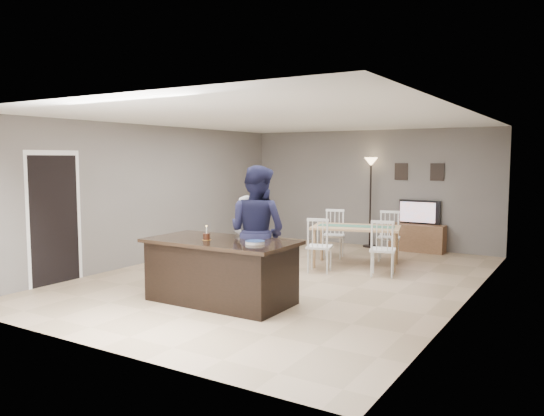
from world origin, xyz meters
The scene contains 14 objects.
floor centered at (0.00, 0.00, 0.00)m, with size 8.00×8.00×0.00m, color tan.
room_shell centered at (0.00, 0.00, 1.68)m, with size 8.00×8.00×8.00m.
kitchen_island centered at (0.00, -1.80, 0.45)m, with size 2.15×1.10×0.90m.
tv_console centered at (1.20, 3.77, 0.30)m, with size 1.20×0.40×0.60m, color brown.
television centered at (1.20, 3.84, 0.86)m, with size 0.91×0.12×0.53m, color black.
tv_screen_glow centered at (1.20, 3.76, 0.87)m, with size 0.78×0.78×0.00m, color #F95C1B.
picture_frames centered at (1.15, 3.98, 1.75)m, with size 1.10×0.02×0.38m.
doorway centered at (-2.99, -2.30, 1.26)m, with size 0.00×2.10×2.65m.
woman centered at (0.09, -1.25, 0.75)m, with size 0.55×0.36×1.50m, color silver.
man centered at (0.26, -1.25, 0.97)m, with size 0.95×0.74×1.95m, color #1A1C3B.
birthday_cake centered at (-0.16, -1.91, 0.95)m, with size 0.13×0.13×0.21m.
plate_stack centered at (0.61, -1.85, 0.92)m, with size 0.27×0.27×0.04m.
dining_table centered at (0.67, 1.58, 0.63)m, with size 1.97×2.17×0.99m.
floor_lamp centered at (0.10, 3.79, 1.61)m, with size 0.31×0.31×2.07m.
Camera 1 is at (4.49, -7.76, 2.05)m, focal length 35.00 mm.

